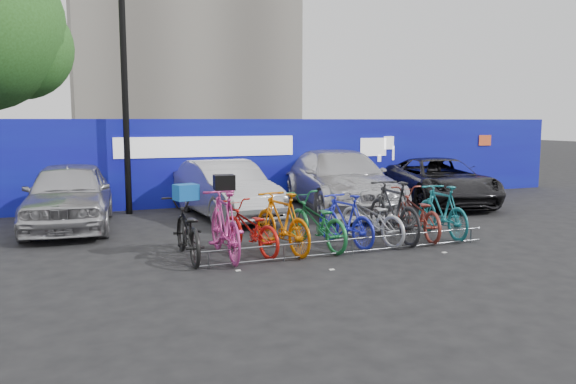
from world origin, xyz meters
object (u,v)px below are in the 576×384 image
bike_2 (250,228)px  bike_7 (394,211)px  bike_5 (345,220)px  bike_rack (352,245)px  lamppost (125,83)px  car_2 (340,180)px  bike_6 (371,218)px  car_1 (225,189)px  bike_8 (417,213)px  bike_0 (187,230)px  bike_3 (282,222)px  bike_9 (442,211)px  bike_4 (316,221)px  bike_1 (225,224)px  car_3 (439,181)px  car_0 (69,195)px

bike_2 → bike_7: (2.96, -0.02, 0.14)m
bike_5 → bike_rack: bearing=61.8°
lamppost → bike_5: 6.90m
car_2 → bike_6: 4.17m
car_1 → car_2: (3.18, 0.11, 0.09)m
bike_2 → bike_8: size_ratio=0.92×
bike_0 → bike_3: bearing=176.5°
car_2 → bike_8: size_ratio=2.81×
bike_rack → bike_0: 2.91m
bike_rack → bike_9: 2.54m
lamppost → bike_6: lamppost is taller
car_2 → bike_4: (-2.51, -3.99, -0.27)m
bike_1 → bike_9: bearing=-176.9°
bike_0 → bike_6: 3.58m
bike_1 → car_2: bearing=-134.6°
car_1 → car_3: 6.28m
bike_3 → bike_9: bearing=171.3°
bike_3 → bike_8: 2.98m
bike_1 → bike_2: (0.50, 0.17, -0.13)m
lamppost → bike_5: lamppost is taller
car_0 → bike_rack: bearing=-38.9°
bike_8 → bike_rack: bearing=30.1°
lamppost → car_2: (5.32, -1.33, -2.49)m
bike_0 → bike_2: size_ratio=1.10×
car_1 → bike_8: (2.92, -3.80, -0.19)m
car_3 → bike_1: size_ratio=2.35×
bike_rack → bike_6: 1.13m
bike_7 → lamppost: bearing=-46.2°
lamppost → bike_6: 7.17m
bike_1 → bike_9: size_ratio=1.11×
bike_4 → bike_9: bearing=172.3°
lamppost → bike_2: lamppost is taller
bike_rack → car_0: bearing=135.3°
bike_5 → bike_9: bike_9 is taller
car_0 → bike_0: car_0 is taller
bike_4 → car_2: bearing=-129.8°
bike_4 → bike_rack: bearing=112.3°
bike_4 → bike_2: bearing=-9.5°
bike_0 → bike_8: size_ratio=1.02×
bike_0 → car_0: bearing=-63.1°
bike_1 → bike_8: size_ratio=1.04×
bike_rack → bike_9: (2.42, 0.68, 0.38)m
bike_4 → bike_7: (1.68, 0.02, 0.10)m
car_1 → bike_1: bearing=-111.0°
lamppost → bike_7: 7.43m
bike_2 → bike_7: 2.96m
bike_3 → bike_5: 1.31m
car_1 → bike_7: 4.51m
car_2 → bike_3: size_ratio=2.90×
bike_9 → bike_2: bearing=3.1°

